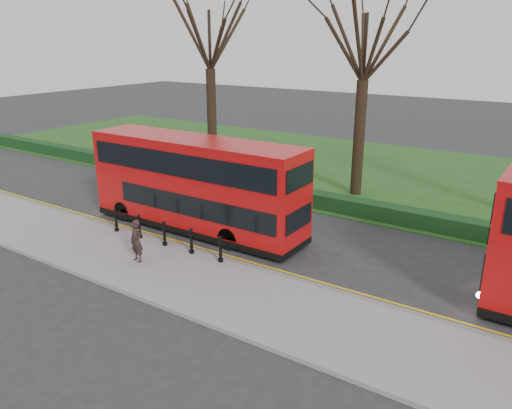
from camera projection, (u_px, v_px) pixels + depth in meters
The scene contains 12 objects.
ground at pixel (216, 246), 20.79m from camera, with size 120.00×120.00×0.00m, color #28282B.
pavement at pixel (165, 271), 18.40m from camera, with size 60.00×4.00×0.15m, color gray.
kerb at pixel (200, 252), 19.98m from camera, with size 60.00×0.25×0.16m, color slate.
grass_verge at pixel (357, 170), 32.63m from camera, with size 60.00×18.00×0.06m, color #1D4B19.
hedge at pixel (296, 196), 26.04m from camera, with size 60.00×0.90×0.80m, color black.
yellow_line_outer at pixel (205, 251), 20.24m from camera, with size 60.00×0.10×0.01m, color yellow.
yellow_line_inner at pixel (208, 250), 20.40m from camera, with size 60.00×0.10×0.01m, color yellow.
tree_left at pixel (209, 33), 30.18m from camera, with size 7.49×7.49×11.70m.
tree_mid at pixel (365, 40), 25.05m from camera, with size 7.18×7.18×11.22m.
bollard_row at pixel (164, 234), 20.35m from camera, with size 5.92×0.15×1.00m.
bus_lead at pixel (196, 185), 21.96m from camera, with size 10.40×2.39×4.14m.
pedestrian at pixel (136, 241), 18.79m from camera, with size 0.60×0.40×1.65m, color black.
Camera 1 is at (12.00, -15.03, 8.25)m, focal length 35.00 mm.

